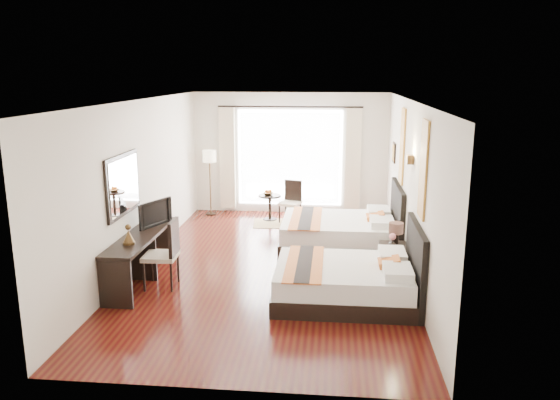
# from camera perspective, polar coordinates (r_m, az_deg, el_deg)

# --- Properties ---
(floor) EXTENTS (4.50, 7.50, 0.01)m
(floor) POSITION_cam_1_polar(r_m,az_deg,el_deg) (9.41, -0.83, -6.97)
(floor) COLOR #3A0A0A
(floor) RESTS_ON ground
(ceiling) EXTENTS (4.50, 7.50, 0.02)m
(ceiling) POSITION_cam_1_polar(r_m,az_deg,el_deg) (8.85, -0.89, 10.28)
(ceiling) COLOR white
(ceiling) RESTS_ON wall_headboard
(wall_headboard) EXTENTS (0.01, 7.50, 2.80)m
(wall_headboard) POSITION_cam_1_polar(r_m,az_deg,el_deg) (9.06, 13.40, 1.11)
(wall_headboard) COLOR silver
(wall_headboard) RESTS_ON floor
(wall_desk) EXTENTS (0.01, 7.50, 2.80)m
(wall_desk) POSITION_cam_1_polar(r_m,az_deg,el_deg) (9.54, -14.39, 1.66)
(wall_desk) COLOR silver
(wall_desk) RESTS_ON floor
(wall_window) EXTENTS (4.50, 0.01, 2.80)m
(wall_window) POSITION_cam_1_polar(r_m,az_deg,el_deg) (12.70, 1.04, 4.87)
(wall_window) COLOR silver
(wall_window) RESTS_ON floor
(wall_entry) EXTENTS (4.50, 0.01, 2.80)m
(wall_entry) POSITION_cam_1_polar(r_m,az_deg,el_deg) (5.45, -5.31, -6.61)
(wall_entry) COLOR silver
(wall_entry) RESTS_ON floor
(window_glass) EXTENTS (2.40, 0.02, 2.20)m
(window_glass) POSITION_cam_1_polar(r_m,az_deg,el_deg) (12.70, 1.04, 4.42)
(window_glass) COLOR white
(window_glass) RESTS_ON wall_window
(sheer_curtain) EXTENTS (2.30, 0.02, 2.10)m
(sheer_curtain) POSITION_cam_1_polar(r_m,az_deg,el_deg) (12.64, 1.02, 4.38)
(sheer_curtain) COLOR white
(sheer_curtain) RESTS_ON wall_window
(drape_left) EXTENTS (0.35, 0.14, 2.35)m
(drape_left) POSITION_cam_1_polar(r_m,az_deg,el_deg) (12.80, -5.50, 4.34)
(drape_left) COLOR #C1B696
(drape_left) RESTS_ON floor
(drape_right) EXTENTS (0.35, 0.14, 2.35)m
(drape_right) POSITION_cam_1_polar(r_m,az_deg,el_deg) (12.57, 7.62, 4.12)
(drape_right) COLOR #C1B696
(drape_right) RESTS_ON floor
(art_panel_near) EXTENTS (0.03, 0.50, 1.35)m
(art_panel_near) POSITION_cam_1_polar(r_m,az_deg,el_deg) (7.70, 14.75, 3.11)
(art_panel_near) COLOR #9C4916
(art_panel_near) RESTS_ON wall_headboard
(art_panel_far) EXTENTS (0.03, 0.50, 1.35)m
(art_panel_far) POSITION_cam_1_polar(r_m,az_deg,el_deg) (10.06, 12.66, 5.51)
(art_panel_far) COLOR #9C4916
(art_panel_far) RESTS_ON wall_headboard
(wall_sconce) EXTENTS (0.10, 0.14, 0.14)m
(wall_sconce) POSITION_cam_1_polar(r_m,az_deg,el_deg) (8.73, 13.43, 4.14)
(wall_sconce) COLOR #463119
(wall_sconce) RESTS_ON wall_headboard
(mirror_frame) EXTENTS (0.04, 1.25, 0.95)m
(mirror_frame) POSITION_cam_1_polar(r_m,az_deg,el_deg) (8.75, -16.10, 1.53)
(mirror_frame) COLOR black
(mirror_frame) RESTS_ON wall_desk
(mirror_glass) EXTENTS (0.01, 1.12, 0.82)m
(mirror_glass) POSITION_cam_1_polar(r_m,az_deg,el_deg) (8.74, -15.95, 1.53)
(mirror_glass) COLOR white
(mirror_glass) RESTS_ON mirror_frame
(bed_near) EXTENTS (2.05, 1.60, 1.15)m
(bed_near) POSITION_cam_1_polar(r_m,az_deg,el_deg) (8.05, 7.29, -8.33)
(bed_near) COLOR black
(bed_near) RESTS_ON floor
(bed_far) EXTENTS (2.18, 1.70, 1.23)m
(bed_far) POSITION_cam_1_polar(r_m,az_deg,el_deg) (10.32, 6.60, -3.33)
(bed_far) COLOR black
(bed_far) RESTS_ON floor
(nightstand) EXTENTS (0.44, 0.54, 0.52)m
(nightstand) POSITION_cam_1_polar(r_m,az_deg,el_deg) (9.11, 11.74, -6.20)
(nightstand) COLOR black
(nightstand) RESTS_ON floor
(table_lamp) EXTENTS (0.23, 0.23, 0.37)m
(table_lamp) POSITION_cam_1_polar(r_m,az_deg,el_deg) (9.05, 12.03, -3.06)
(table_lamp) COLOR black
(table_lamp) RESTS_ON nightstand
(vase) EXTENTS (0.12, 0.12, 0.12)m
(vase) POSITION_cam_1_polar(r_m,az_deg,el_deg) (8.91, 11.64, -4.59)
(vase) COLOR black
(vase) RESTS_ON nightstand
(console_desk) EXTENTS (0.50, 2.20, 0.76)m
(console_desk) POSITION_cam_1_polar(r_m,az_deg,el_deg) (8.97, -14.25, -5.84)
(console_desk) COLOR black
(console_desk) RESTS_ON floor
(television) EXTENTS (0.40, 0.72, 0.43)m
(television) POSITION_cam_1_polar(r_m,az_deg,el_deg) (9.29, -13.21, -1.30)
(television) COLOR black
(television) RESTS_ON console_desk
(bronze_figurine) EXTENTS (0.22, 0.22, 0.27)m
(bronze_figurine) POSITION_cam_1_polar(r_m,az_deg,el_deg) (8.39, -15.54, -3.59)
(bronze_figurine) COLOR #463119
(bronze_figurine) RESTS_ON console_desk
(desk_chair) EXTENTS (0.51, 0.51, 1.07)m
(desk_chair) POSITION_cam_1_polar(r_m,az_deg,el_deg) (8.65, -12.16, -6.82)
(desk_chair) COLOR #C1B294
(desk_chair) RESTS_ON floor
(floor_lamp) EXTENTS (0.30, 0.30, 1.51)m
(floor_lamp) POSITION_cam_1_polar(r_m,az_deg,el_deg) (12.58, -7.38, 4.10)
(floor_lamp) COLOR black
(floor_lamp) RESTS_ON floor
(side_table) EXTENTS (0.50, 0.50, 0.58)m
(side_table) POSITION_cam_1_polar(r_m,az_deg,el_deg) (12.21, -1.07, -0.78)
(side_table) COLOR black
(side_table) RESTS_ON floor
(fruit_bowl) EXTENTS (0.26, 0.26, 0.06)m
(fruit_bowl) POSITION_cam_1_polar(r_m,az_deg,el_deg) (12.12, -1.23, 0.64)
(fruit_bowl) COLOR #492D1A
(fruit_bowl) RESTS_ON side_table
(window_chair) EXTENTS (0.53, 0.53, 0.91)m
(window_chair) POSITION_cam_1_polar(r_m,az_deg,el_deg) (12.08, 1.09, -0.99)
(window_chair) COLOR #C1B294
(window_chair) RESTS_ON floor
(jute_rug) EXTENTS (1.21, 0.88, 0.01)m
(jute_rug) POSITION_cam_1_polar(r_m,az_deg,el_deg) (11.99, -0.02, -2.45)
(jute_rug) COLOR tan
(jute_rug) RESTS_ON floor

